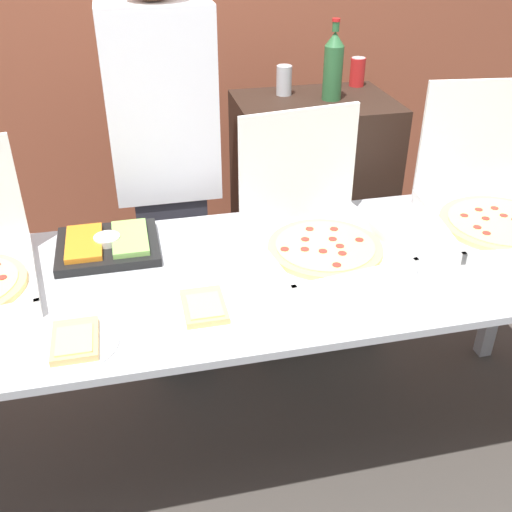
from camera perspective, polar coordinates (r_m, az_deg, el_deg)
name	(u,v)px	position (r m, az deg, el deg)	size (l,w,h in m)	color
ground_plane	(256,454)	(2.48, 0.00, -18.31)	(16.00, 16.00, 0.00)	#423D38
brick_wall_behind	(182,4)	(3.32, -7.03, 22.71)	(10.00, 0.06, 2.80)	#9E5138
buffet_table	(256,294)	(1.96, 0.00, -3.65)	(2.48, 0.81, 0.86)	#B7BABF
pizza_box_far_left	(318,228)	(1.99, 5.95, 2.68)	(0.49, 0.51, 0.43)	white
pizza_box_near_right	(495,202)	(2.30, 21.84, 4.77)	(0.53, 0.54, 0.47)	white
paper_plate_front_center	(204,308)	(1.72, -4.94, -4.95)	(0.25, 0.25, 0.03)	white
paper_plate_front_left	(75,342)	(1.66, -16.83, -7.83)	(0.23, 0.23, 0.03)	white
veggie_tray	(108,245)	(2.05, -13.93, 1.06)	(0.33, 0.29, 0.05)	black
sideboard_podium	(309,221)	(2.82, 5.10, 3.37)	(0.66, 0.47, 1.14)	black
soda_bottle	(333,65)	(2.58, 7.37, 17.56)	(0.08, 0.08, 0.32)	#2D6638
soda_can_silver	(284,80)	(2.65, 2.69, 16.38)	(0.07, 0.07, 0.12)	silver
soda_can_colored	(357,72)	(2.82, 9.63, 16.91)	(0.07, 0.07, 0.12)	red
person_guest_plaid	(167,172)	(2.41, -8.47, 7.93)	(0.40, 0.22, 1.79)	#2D2D38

